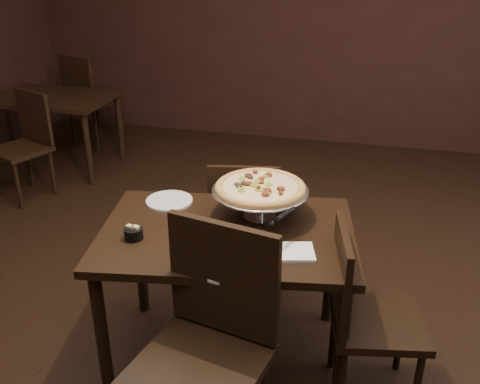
# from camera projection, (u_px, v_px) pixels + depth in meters

# --- Properties ---
(room) EXTENTS (6.04, 7.04, 2.84)m
(room) POSITION_uv_depth(u_px,v_px,m) (229.00, 93.00, 2.15)
(room) COLOR black
(room) RESTS_ON ground
(dining_table) EXTENTS (1.29, 0.96, 0.74)m
(dining_table) POSITION_uv_depth(u_px,v_px,m) (227.00, 248.00, 2.53)
(dining_table) COLOR black
(dining_table) RESTS_ON ground
(background_table) EXTENTS (1.10, 0.73, 0.69)m
(background_table) POSITION_uv_depth(u_px,v_px,m) (52.00, 106.00, 4.88)
(background_table) COLOR black
(background_table) RESTS_ON ground
(pizza_stand) EXTENTS (0.47, 0.47, 0.19)m
(pizza_stand) POSITION_uv_depth(u_px,v_px,m) (260.00, 188.00, 2.54)
(pizza_stand) COLOR #B4B3BB
(pizza_stand) RESTS_ON dining_table
(parmesan_shaker) EXTENTS (0.06, 0.06, 0.10)m
(parmesan_shaker) POSITION_uv_depth(u_px,v_px,m) (191.00, 239.00, 2.32)
(parmesan_shaker) COLOR beige
(parmesan_shaker) RESTS_ON dining_table
(pepper_flake_shaker) EXTENTS (0.07, 0.07, 0.12)m
(pepper_flake_shaker) POSITION_uv_depth(u_px,v_px,m) (223.00, 245.00, 2.26)
(pepper_flake_shaker) COLOR #9C1F0E
(pepper_flake_shaker) RESTS_ON dining_table
(packet_caddy) EXTENTS (0.09, 0.09, 0.07)m
(packet_caddy) POSITION_uv_depth(u_px,v_px,m) (133.00, 233.00, 2.41)
(packet_caddy) COLOR black
(packet_caddy) RESTS_ON dining_table
(napkin_stack) EXTENTS (0.18, 0.18, 0.02)m
(napkin_stack) POSITION_uv_depth(u_px,v_px,m) (296.00, 252.00, 2.30)
(napkin_stack) COLOR white
(napkin_stack) RESTS_ON dining_table
(plate_left) EXTENTS (0.24, 0.24, 0.01)m
(plate_left) POSITION_uv_depth(u_px,v_px,m) (169.00, 201.00, 2.76)
(plate_left) COLOR silver
(plate_left) RESTS_ON dining_table
(plate_near) EXTENTS (0.25, 0.25, 0.01)m
(plate_near) POSITION_uv_depth(u_px,v_px,m) (228.00, 267.00, 2.20)
(plate_near) COLOR silver
(plate_near) RESTS_ON dining_table
(serving_spatula) EXTENTS (0.16, 0.16, 0.02)m
(serving_spatula) POSITION_uv_depth(u_px,v_px,m) (286.00, 214.00, 2.31)
(serving_spatula) COLOR #B4B3BB
(serving_spatula) RESTS_ON pizza_stand
(chair_far) EXTENTS (0.46, 0.46, 0.86)m
(chair_far) POSITION_uv_depth(u_px,v_px,m) (245.00, 220.00, 3.15)
(chair_far) COLOR black
(chair_far) RESTS_ON ground
(chair_near) EXTENTS (0.56, 0.56, 1.01)m
(chair_near) POSITION_uv_depth(u_px,v_px,m) (208.00, 342.00, 2.07)
(chair_near) COLOR black
(chair_near) RESTS_ON ground
(chair_side) EXTENTS (0.47, 0.47, 0.87)m
(chair_side) POSITION_uv_depth(u_px,v_px,m) (363.00, 311.00, 2.37)
(chair_side) COLOR black
(chair_side) RESTS_ON ground
(bg_chair_far) EXTENTS (0.56, 0.56, 0.94)m
(bg_chair_far) POSITION_uv_depth(u_px,v_px,m) (89.00, 97.00, 5.46)
(bg_chair_far) COLOR black
(bg_chair_far) RESTS_ON ground
(bg_chair_near) EXTENTS (0.52, 0.52, 0.86)m
(bg_chair_near) POSITION_uv_depth(u_px,v_px,m) (25.00, 141.00, 4.38)
(bg_chair_near) COLOR black
(bg_chair_near) RESTS_ON ground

